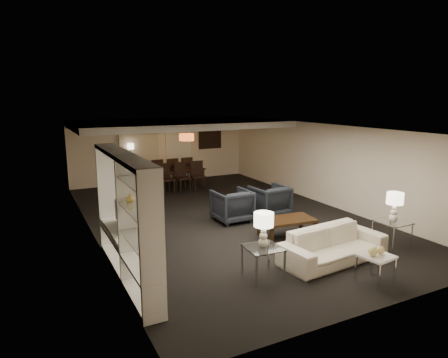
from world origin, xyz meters
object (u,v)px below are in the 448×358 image
at_px(chair_nl, 167,179).
at_px(chair_fr, 185,170).
at_px(vase_blue, 146,244).
at_px(chair_nm, 183,177).
at_px(chair_fm, 171,171).
at_px(sofa, 333,245).
at_px(floor_speaker, 154,220).
at_px(table_lamp_left, 264,230).
at_px(armchair_right, 269,200).
at_px(vase_amber, 130,198).
at_px(table_lamp_right, 394,207).
at_px(chair_fl, 155,173).
at_px(side_table_right, 392,234).
at_px(coffee_table, 287,228).
at_px(floor_lamp, 131,165).
at_px(television, 118,213).
at_px(pendant_light, 187,137).
at_px(marble_table, 375,269).
at_px(chair_nr, 198,176).
at_px(dining_table, 177,179).
at_px(armchair_left, 232,206).
at_px(side_table_left, 263,262).

xyz_separation_m(chair_nl, chair_fr, (1.20, 1.30, 0.00)).
relative_size(vase_blue, chair_nl, 0.15).
height_order(chair_nm, chair_fm, same).
height_order(sofa, floor_speaker, floor_speaker).
bearing_deg(table_lamp_left, armchair_right, 55.12).
xyz_separation_m(chair_nm, chair_fr, (0.60, 1.30, 0.00)).
relative_size(vase_amber, floor_speaker, 0.14).
xyz_separation_m(table_lamp_right, chair_nm, (-2.24, 7.13, -0.41)).
xyz_separation_m(sofa, table_lamp_left, (-1.70, 0.00, 0.59)).
bearing_deg(sofa, chair_fl, 92.27).
relative_size(vase_blue, floor_speaker, 0.13).
xyz_separation_m(side_table_right, chair_fr, (-1.64, 8.43, 0.22)).
bearing_deg(coffee_table, chair_fm, 94.53).
height_order(vase_amber, floor_lamp, vase_amber).
height_order(television, vase_amber, vase_amber).
xyz_separation_m(floor_speaker, floor_lamp, (1.07, 6.34, 0.22)).
distance_m(pendant_light, chair_fl, 2.04).
relative_size(armchair_right, chair_nm, 0.92).
distance_m(armchair_right, marble_table, 4.44).
bearing_deg(marble_table, chair_fl, 96.83).
relative_size(coffee_table, table_lamp_left, 1.94).
xyz_separation_m(vase_amber, floor_lamp, (2.04, 8.23, -0.84)).
height_order(side_table_right, floor_speaker, floor_speaker).
distance_m(pendant_light, chair_fm, 1.89).
distance_m(chair_nr, chair_fr, 1.30).
xyz_separation_m(table_lamp_right, floor_speaker, (-4.69, 2.54, -0.34)).
height_order(marble_table, chair_nr, chair_nr).
xyz_separation_m(table_lamp_left, floor_lamp, (-0.22, 8.89, -0.13)).
bearing_deg(armchair_right, dining_table, -79.15).
distance_m(side_table_right, dining_table, 8.10).
xyz_separation_m(television, dining_table, (3.39, 5.95, -0.71)).
relative_size(side_table_right, chair_nm, 0.62).
relative_size(sofa, chair_fl, 2.26).
xyz_separation_m(armchair_left, vase_blue, (-3.36, -3.55, 0.70)).
height_order(side_table_left, table_lamp_left, table_lamp_left).
height_order(chair_nl, floor_lamp, floor_lamp).
relative_size(vase_blue, vase_amber, 0.97).
height_order(coffee_table, chair_fr, chair_fr).
height_order(table_lamp_right, floor_speaker, table_lamp_right).
height_order(chair_nl, chair_fl, same).
height_order(table_lamp_right, television, television).
xyz_separation_m(armchair_right, floor_lamp, (-2.52, 5.59, 0.37)).
xyz_separation_m(pendant_light, side_table_left, (-1.35, -7.19, -1.62)).
relative_size(coffee_table, television, 1.21).
bearing_deg(side_table_left, dining_table, 81.53).
bearing_deg(chair_nm, chair_nl, 174.20).
xyz_separation_m(television, chair_nr, (3.99, 5.30, -0.54)).
relative_size(table_lamp_right, chair_nr, 0.64).
height_order(armchair_right, chair_fr, chair_fr).
relative_size(table_lamp_right, chair_nm, 0.64).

